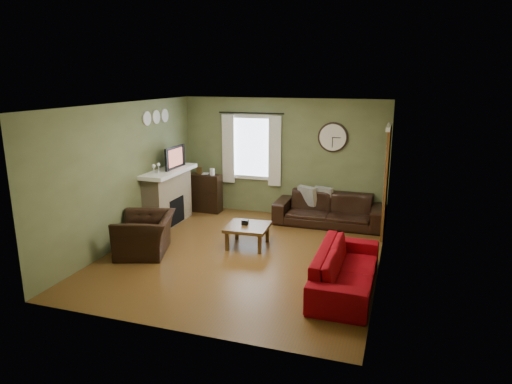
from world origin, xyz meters
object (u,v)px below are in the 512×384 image
(bookshelf, at_px, (205,193))
(coffee_table, at_px, (248,236))
(armchair, at_px, (145,234))
(sofa_brown, at_px, (329,210))
(sofa_red, at_px, (346,269))

(bookshelf, relative_size, coffee_table, 1.16)
(armchair, bearing_deg, bookshelf, 163.22)
(sofa_brown, bearing_deg, bookshelf, 178.10)
(bookshelf, relative_size, sofa_red, 0.42)
(armchair, distance_m, coffee_table, 1.84)
(sofa_brown, relative_size, sofa_red, 1.08)
(bookshelf, height_order, sofa_red, bookshelf)
(sofa_red, bearing_deg, sofa_brown, 14.07)
(sofa_brown, height_order, armchair, armchair)
(sofa_brown, distance_m, sofa_red, 2.98)
(bookshelf, xyz_separation_m, coffee_table, (1.67, -1.82, -0.24))
(sofa_brown, relative_size, coffee_table, 3.01)
(sofa_red, xyz_separation_m, coffee_table, (-1.94, 1.17, -0.10))
(sofa_brown, xyz_separation_m, sofa_red, (0.73, -2.89, -0.03))
(bookshelf, xyz_separation_m, armchair, (0.06, -2.69, -0.09))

